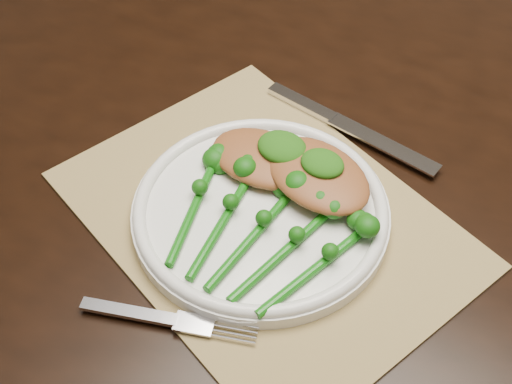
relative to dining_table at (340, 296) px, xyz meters
The scene contains 10 objects.
dining_table is the anchor object (origin of this frame).
placemat 0.42m from the dining_table, 97.83° to the right, with size 0.41×0.30×0.00m, color #98804D.
dinner_plate 0.44m from the dining_table, 98.37° to the right, with size 0.27×0.27×0.02m.
knife 0.38m from the dining_table, 143.56° to the right, with size 0.23×0.04×0.01m.
fork 0.51m from the dining_table, 94.22° to the right, with size 0.16×0.07×0.01m.
chicken_fillet_left 0.43m from the dining_table, 112.62° to the right, with size 0.12×0.08×0.02m, color brown.
chicken_fillet_right 0.43m from the dining_table, 87.88° to the right, with size 0.13×0.09×0.03m, color brown.
pesto_dollop_left 0.44m from the dining_table, 108.12° to the right, with size 0.05×0.05×0.02m, color #134209.
pesto_dollop_right 0.45m from the dining_table, 86.89° to the right, with size 0.05×0.04×0.02m, color #134209.
broccolini_bundle 0.46m from the dining_table, 93.40° to the right, with size 0.17×0.18×0.04m.
Camera 1 is at (0.27, -0.45, 1.33)m, focal length 50.00 mm.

